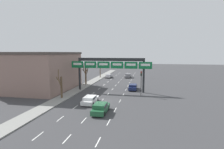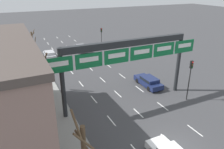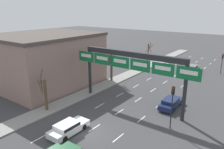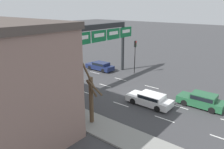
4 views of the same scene
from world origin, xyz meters
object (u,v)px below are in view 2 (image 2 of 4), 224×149
(traffic_light_mid_block, at_px, (190,73))
(sign_gantry, at_px, (128,54))
(car_grey, at_px, (81,48))
(traffic_light_near_gantry, at_px, (101,33))
(car_silver, at_px, (50,54))
(tree_bare_second, at_px, (42,71))
(tree_bare_third, at_px, (33,44))
(car_navy, at_px, (149,81))
(tree_bare_closest, at_px, (83,147))

(traffic_light_mid_block, bearing_deg, sign_gantry, 159.58)
(car_grey, height_order, traffic_light_near_gantry, traffic_light_near_gantry)
(sign_gantry, bearing_deg, car_silver, 103.05)
(car_silver, bearing_deg, tree_bare_second, -103.34)
(tree_bare_third, bearing_deg, car_navy, -54.57)
(car_navy, bearing_deg, car_grey, 98.89)
(traffic_light_near_gantry, height_order, tree_bare_second, tree_bare_second)
(traffic_light_mid_block, bearing_deg, tree_bare_third, 122.51)
(sign_gantry, distance_m, tree_bare_second, 11.34)
(tree_bare_second, bearing_deg, tree_bare_third, 87.57)
(sign_gantry, height_order, tree_bare_second, sign_gantry)
(sign_gantry, relative_size, traffic_light_near_gantry, 4.38)
(sign_gantry, relative_size, tree_bare_closest, 3.33)
(traffic_light_near_gantry, height_order, tree_bare_closest, tree_bare_closest)
(car_silver, xyz_separation_m, tree_bare_second, (-3.40, -14.35, 2.33))
(car_navy, bearing_deg, tree_bare_second, 161.90)
(car_grey, height_order, car_navy, car_grey)
(car_grey, height_order, tree_bare_second, tree_bare_second)
(car_navy, bearing_deg, traffic_light_near_gantry, 84.23)
(traffic_light_mid_block, bearing_deg, tree_bare_second, 147.88)
(car_navy, relative_size, tree_bare_closest, 0.86)
(car_silver, bearing_deg, tree_bare_closest, -96.03)
(sign_gantry, distance_m, traffic_light_near_gantry, 25.50)
(car_grey, distance_m, car_navy, 20.34)
(tree_bare_closest, distance_m, tree_bare_third, 28.54)
(car_grey, relative_size, car_navy, 0.99)
(car_grey, bearing_deg, tree_bare_third, -166.71)
(car_silver, xyz_separation_m, traffic_light_near_gantry, (12.05, 2.93, 2.32))
(traffic_light_mid_block, distance_m, tree_bare_closest, 15.98)
(traffic_light_mid_block, distance_m, tree_bare_third, 27.41)
(traffic_light_near_gantry, bearing_deg, tree_bare_second, -131.80)
(sign_gantry, height_order, tree_bare_third, sign_gantry)
(traffic_light_mid_block, xyz_separation_m, tree_bare_third, (-14.73, 23.11, -0.45))
(traffic_light_near_gantry, bearing_deg, car_grey, -164.13)
(sign_gantry, relative_size, car_navy, 3.85)
(car_navy, bearing_deg, traffic_light_mid_block, -68.90)
(car_grey, relative_size, traffic_light_near_gantry, 1.13)
(car_silver, height_order, traffic_light_near_gantry, traffic_light_near_gantry)
(car_grey, distance_m, tree_bare_second, 18.87)
(car_navy, distance_m, tree_bare_third, 22.03)
(traffic_light_near_gantry, relative_size, tree_bare_third, 0.74)
(car_silver, distance_m, tree_bare_third, 3.83)
(tree_bare_closest, relative_size, tree_bare_second, 1.03)
(traffic_light_near_gantry, distance_m, tree_bare_closest, 35.68)
(traffic_light_mid_block, bearing_deg, car_grey, 101.54)
(traffic_light_near_gantry, bearing_deg, sign_gantry, -106.28)
(car_navy, distance_m, tree_bare_closest, 16.91)
(car_grey, bearing_deg, car_silver, -168.13)
(traffic_light_mid_block, xyz_separation_m, tree_bare_second, (-15.30, 9.60, -0.55))
(tree_bare_second, bearing_deg, traffic_light_mid_block, -32.12)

